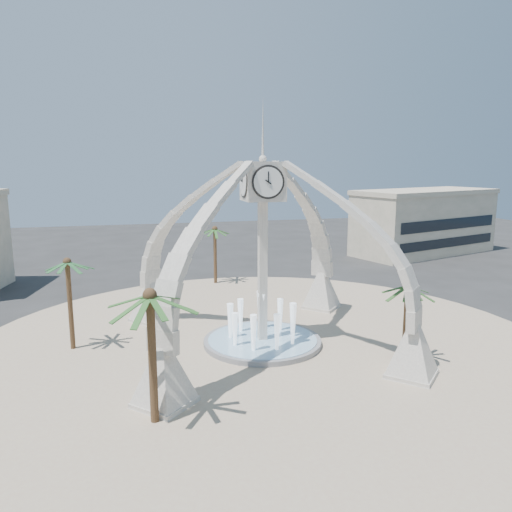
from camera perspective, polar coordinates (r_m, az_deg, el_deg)
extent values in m
plane|color=#282828|center=(34.55, 0.73, -10.09)|extent=(140.00, 140.00, 0.00)
cylinder|color=tan|center=(34.54, 0.73, -10.05)|extent=(40.00, 40.00, 0.06)
cube|color=silver|center=(33.13, 0.75, -2.15)|extent=(0.55, 0.55, 9.80)
cube|color=silver|center=(32.31, 0.78, 8.54)|extent=(2.50, 2.50, 2.50)
cone|color=silver|center=(32.34, 0.80, 14.30)|extent=(0.20, 0.20, 4.00)
cylinder|color=white|center=(31.07, 1.40, 8.45)|extent=(1.84, 0.04, 1.84)
pyramid|color=silver|center=(42.62, 7.51, -3.87)|extent=(3.80, 3.80, 3.20)
pyramid|color=silver|center=(39.75, -11.88, -5.09)|extent=(3.80, 3.80, 3.20)
pyramid|color=silver|center=(26.42, -10.50, -13.33)|extent=(3.80, 3.80, 3.20)
pyramid|color=silver|center=(30.56, 17.46, -10.26)|extent=(3.80, 3.80, 3.20)
cylinder|color=gray|center=(34.48, 0.73, -9.78)|extent=(8.00, 8.00, 0.40)
cylinder|color=#96C2E0|center=(34.41, 0.74, -9.44)|extent=(7.40, 7.40, 0.04)
cone|color=white|center=(33.89, 0.74, -6.90)|extent=(0.60, 0.60, 3.20)
cube|color=beige|center=(71.01, 18.63, 3.50)|extent=(21.49, 13.79, 8.00)
cube|color=beige|center=(70.64, 18.85, 6.96)|extent=(21.87, 14.17, 0.60)
cylinder|color=brown|center=(32.04, 16.75, -7.48)|extent=(0.33, 0.33, 5.05)
cylinder|color=brown|center=(35.00, -20.47, -5.30)|extent=(0.32, 0.32, 6.05)
cylinder|color=brown|center=(50.71, -4.69, 0.02)|extent=(0.33, 0.33, 5.75)
cylinder|color=brown|center=(24.29, -11.75, -11.48)|extent=(0.40, 0.40, 6.41)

